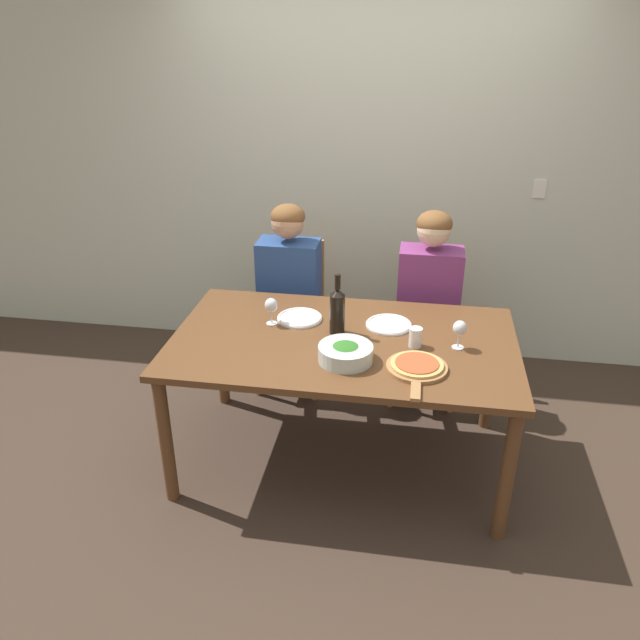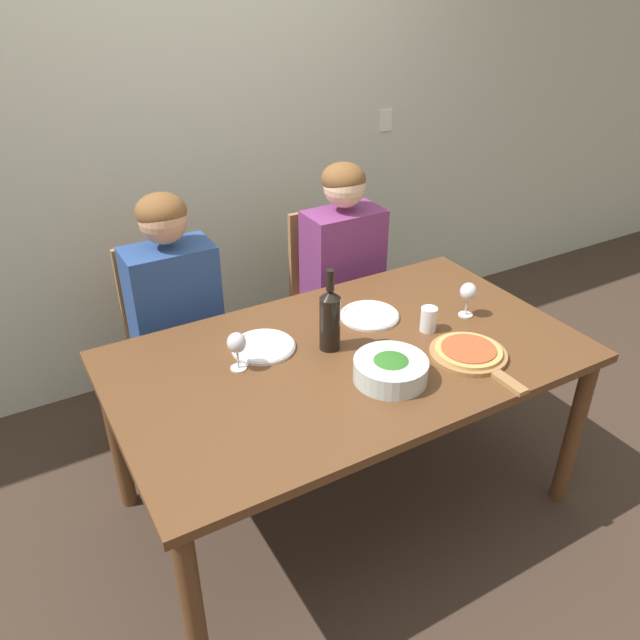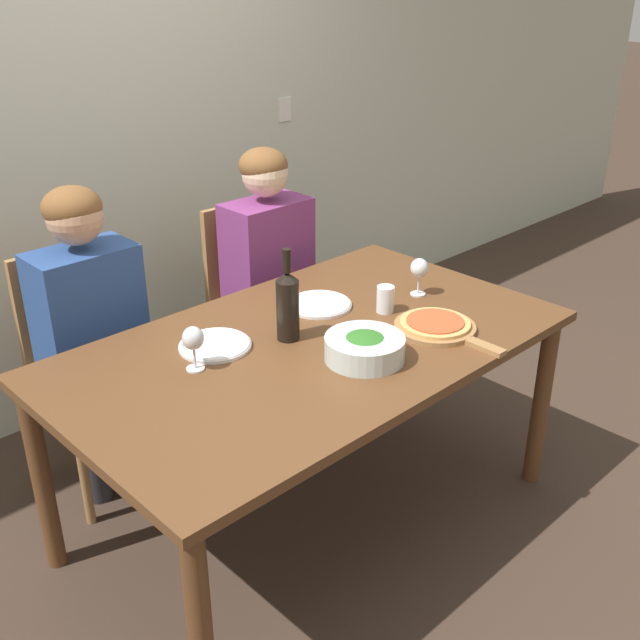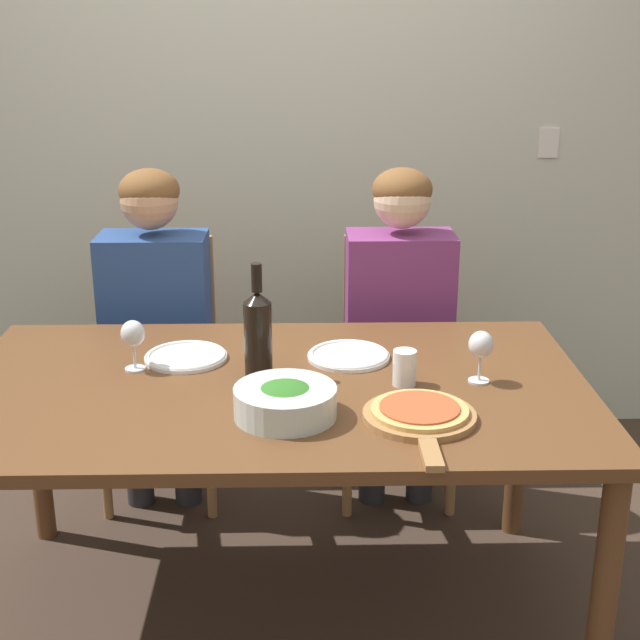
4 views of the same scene
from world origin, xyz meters
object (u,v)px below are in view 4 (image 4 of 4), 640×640
Objects in this scene: dinner_plate_left at (186,356)px; person_woman at (155,308)px; chair_right at (395,356)px; pizza_on_board at (420,415)px; chair_left at (163,358)px; broccoli_bowl at (285,401)px; water_tumbler at (405,368)px; person_man at (400,306)px; wine_glass_right at (481,347)px; wine_bottle at (258,331)px; dinner_plate_right at (349,355)px; wine_glass_left at (133,336)px.

person_woman is at bearing 108.20° from dinner_plate_left.
chair_right is 1.12m from pizza_on_board.
broccoli_bowl is at bearing -65.52° from chair_left.
water_tumbler is (0.33, 0.20, 0.01)m from broccoli_bowl.
pizza_on_board is at bearing -93.09° from person_man.
dinner_plate_left is (-0.30, 0.41, -0.03)m from broccoli_bowl.
water_tumbler reaches higher than pizza_on_board.
broccoli_bowl is 0.59m from wine_glass_right.
person_man is at bearing 101.46° from wine_glass_right.
person_man is 4.70× the size of broccoli_bowl.
person_woman reaches higher than wine_bottle.
wine_glass_right is at bearing -6.14° from wine_bottle.
person_woman reaches higher than water_tumbler.
dinner_plate_right is at bearing 125.27° from water_tumbler.
dinner_plate_left is at bearing -74.83° from chair_left.
chair_left is at bearing 172.65° from person_man.
chair_left reaches higher than broccoli_bowl.
broccoli_bowl is 0.34m from pizza_on_board.
pizza_on_board is (0.42, -0.32, -0.12)m from wine_bottle.
dinner_plate_left is at bearing 145.76° from pizza_on_board.
pizza_on_board is (0.16, -0.44, 0.01)m from dinner_plate_right.
chair_right is 0.26m from person_man.
chair_left is at bearing 140.74° from wine_glass_right.
wine_bottle reaches higher than dinner_plate_left.
chair_right is at bearing 58.21° from wine_bottle.
person_woman is (-0.87, -0.11, 0.23)m from chair_right.
pizza_on_board is 2.85× the size of wine_glass_left.
water_tumbler is (-0.07, -0.74, 0.06)m from person_man.
dinner_plate_right is at bearing -0.31° from dinner_plate_left.
chair_right is 0.92m from wine_glass_right.
dinner_plate_right is (0.49, -0.00, 0.00)m from dinner_plate_left.
broccoli_bowl is 0.45m from dinner_plate_right.
dinner_plate_left is 1.63× the size of wine_glass_left.
dinner_plate_right is 1.63× the size of wine_glass_right.
wine_glass_left is at bearing 173.29° from wine_bottle.
person_woman is 12.34× the size of water_tumbler.
dinner_plate_left is (-0.70, -0.53, 0.02)m from person_man.
chair_right is at bearing 87.23° from pizza_on_board.
wine_glass_right is (1.02, -0.83, 0.35)m from chair_left.
person_woman is 8.28× the size of wine_glass_left.
chair_right is 6.39× the size of wine_glass_left.
wine_bottle reaches higher than wine_glass_left.
person_man reaches higher than wine_bottle.
dinner_plate_left is at bearing 30.06° from wine_glass_left.
wine_bottle is 0.31m from broccoli_bowl.
wine_glass_left is (0.04, -0.72, 0.35)m from chair_left.
person_man is at bearing 84.85° from water_tumbler.
pizza_on_board is 0.24m from water_tumbler.
chair_right reaches higher than wine_glass_right.
chair_right is 3.91× the size of dinner_plate_left.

